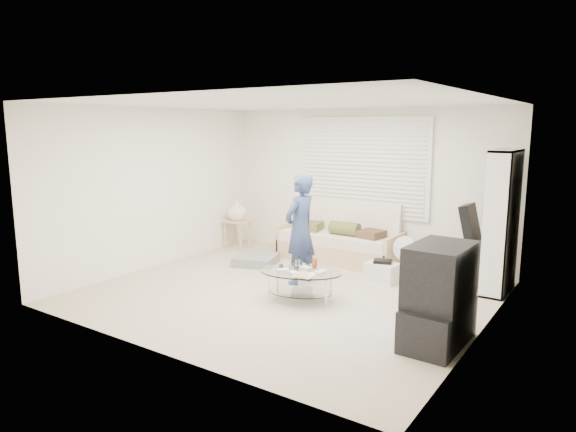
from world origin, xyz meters
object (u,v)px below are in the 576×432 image
Objects in this scene: futon_sofa at (340,242)px; bookshelf at (501,222)px; coffee_table at (301,277)px; tv_unit at (439,296)px.

bookshelf is (2.53, -0.24, 0.63)m from futon_sofa.
bookshelf reaches higher than coffee_table.
futon_sofa reaches higher than coffee_table.
bookshelf is at bearing -5.43° from futon_sofa.
tv_unit is at bearing -44.66° from futon_sofa.
tv_unit reaches higher than futon_sofa.
futon_sofa is 2.12m from coffee_table.
bookshelf is at bearing 42.18° from coffee_table.
futon_sofa is 1.67× the size of coffee_table.
bookshelf is 2.77m from coffee_table.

